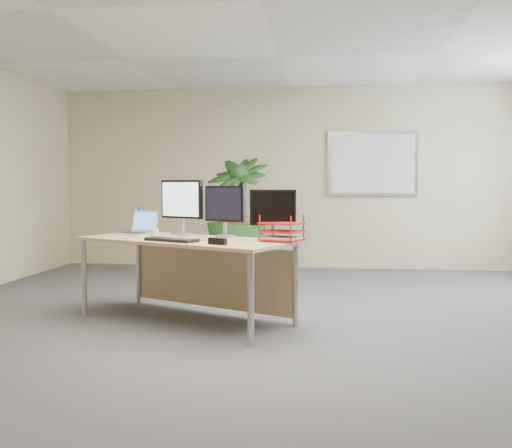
# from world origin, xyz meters

# --- Properties ---
(floor) EXTENTS (8.00, 8.00, 0.00)m
(floor) POSITION_xyz_m (0.00, 0.00, 0.00)
(floor) COLOR #4B4B50
(floor) RESTS_ON ground
(back_wall) EXTENTS (7.00, 0.04, 2.70)m
(back_wall) POSITION_xyz_m (0.00, 4.00, 1.35)
(back_wall) COLOR #C9BD8E
(back_wall) RESTS_ON floor
(ceiling) EXTENTS (7.00, 8.00, 0.02)m
(ceiling) POSITION_xyz_m (0.00, 0.00, 2.70)
(ceiling) COLOR white
(ceiling) RESTS_ON back_wall
(whiteboard) EXTENTS (1.30, 0.04, 0.95)m
(whiteboard) POSITION_xyz_m (1.20, 3.97, 1.55)
(whiteboard) COLOR silver
(whiteboard) RESTS_ON back_wall
(desk) EXTENTS (2.15, 1.59, 0.76)m
(desk) POSITION_xyz_m (-0.68, 0.57, 0.60)
(desk) COLOR tan
(desk) RESTS_ON floor
(floor_plant) EXTENTS (1.04, 1.04, 1.50)m
(floor_plant) POSITION_xyz_m (-0.65, 2.98, 0.75)
(floor_plant) COLOR #193A15
(floor_plant) RESTS_ON floor
(monitor_left) EXTENTS (0.45, 0.24, 0.53)m
(monitor_left) POSITION_xyz_m (-0.85, 0.82, 1.07)
(monitor_left) COLOR #A5A4A9
(monitor_left) RESTS_ON desk
(monitor_right) EXTENTS (0.41, 0.22, 0.48)m
(monitor_right) POSITION_xyz_m (-0.39, 0.65, 1.04)
(monitor_right) COLOR #A5A4A9
(monitor_right) RESTS_ON desk
(monitor_dark) EXTENTS (0.40, 0.18, 0.45)m
(monitor_dark) POSITION_xyz_m (0.08, 0.39, 1.02)
(monitor_dark) COLOR #A5A4A9
(monitor_dark) RESTS_ON desk
(laptop) EXTENTS (0.42, 0.40, 0.23)m
(laptop) POSITION_xyz_m (-1.29, 0.87, 0.82)
(laptop) COLOR silver
(laptop) RESTS_ON desk
(keyboard) EXTENTS (0.52, 0.36, 0.03)m
(keyboard) POSITION_xyz_m (-0.79, 0.23, 0.77)
(keyboard) COLOR black
(keyboard) RESTS_ON desk
(coffee_mug) EXTENTS (0.11, 0.08, 0.08)m
(coffee_mug) POSITION_xyz_m (-1.04, 0.54, 0.80)
(coffee_mug) COLOR silver
(coffee_mug) RESTS_ON desk
(spiral_notebook) EXTENTS (0.32, 0.32, 0.01)m
(spiral_notebook) POSITION_xyz_m (-0.77, 0.49, 0.77)
(spiral_notebook) COLOR silver
(spiral_notebook) RESTS_ON desk
(orange_pen) EXTENTS (0.14, 0.05, 0.01)m
(orange_pen) POSITION_xyz_m (-0.74, 0.50, 0.78)
(orange_pen) COLOR #DF4E18
(orange_pen) RESTS_ON spiral_notebook
(yellow_highlighter) EXTENTS (0.12, 0.06, 0.02)m
(yellow_highlighter) POSITION_xyz_m (-0.57, 0.33, 0.77)
(yellow_highlighter) COLOR yellow
(yellow_highlighter) RESTS_ON desk
(water_bottle) EXTENTS (0.07, 0.07, 0.25)m
(water_bottle) POSITION_xyz_m (-1.36, 1.10, 0.88)
(water_bottle) COLOR silver
(water_bottle) RESTS_ON desk
(letter_tray) EXTENTS (0.41, 0.37, 0.16)m
(letter_tray) POSITION_xyz_m (0.16, 0.34, 0.83)
(letter_tray) COLOR #AF1C15
(letter_tray) RESTS_ON desk
(stapler) EXTENTS (0.17, 0.11, 0.05)m
(stapler) POSITION_xyz_m (-0.34, 0.00, 0.79)
(stapler) COLOR black
(stapler) RESTS_ON desk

